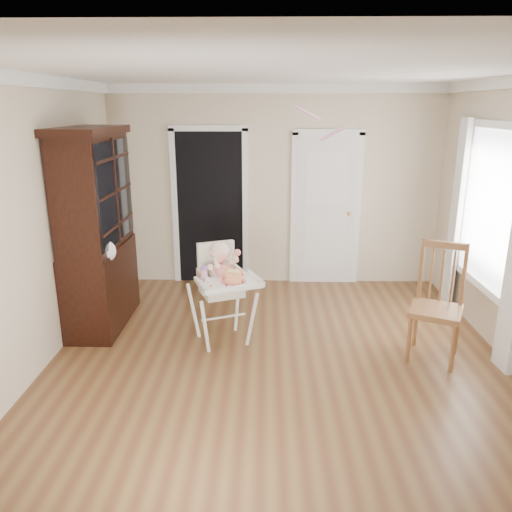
{
  "coord_description": "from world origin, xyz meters",
  "views": [
    {
      "loc": [
        -0.13,
        -4.32,
        2.41
      ],
      "look_at": [
        -0.22,
        0.45,
        0.98
      ],
      "focal_mm": 35.0,
      "sensor_mm": 36.0,
      "label": 1
    }
  ],
  "objects_px": {
    "sippy_cup": "(204,273)",
    "china_cabinet": "(97,230)",
    "high_chair": "(222,282)",
    "dining_chair": "(437,307)",
    "cake": "(233,276)"
  },
  "relations": [
    {
      "from": "sippy_cup",
      "to": "china_cabinet",
      "type": "bearing_deg",
      "value": 154.83
    },
    {
      "from": "sippy_cup",
      "to": "high_chair",
      "type": "bearing_deg",
      "value": 43.56
    },
    {
      "from": "sippy_cup",
      "to": "china_cabinet",
      "type": "distance_m",
      "value": 1.41
    },
    {
      "from": "china_cabinet",
      "to": "dining_chair",
      "type": "relative_size",
      "value": 1.92
    },
    {
      "from": "sippy_cup",
      "to": "dining_chair",
      "type": "xyz_separation_m",
      "value": [
        2.29,
        -0.15,
        -0.28
      ]
    },
    {
      "from": "china_cabinet",
      "to": "dining_chair",
      "type": "bearing_deg",
      "value": -11.78
    },
    {
      "from": "sippy_cup",
      "to": "dining_chair",
      "type": "relative_size",
      "value": 0.15
    },
    {
      "from": "cake",
      "to": "dining_chair",
      "type": "height_order",
      "value": "dining_chair"
    },
    {
      "from": "high_chair",
      "to": "sippy_cup",
      "type": "xyz_separation_m",
      "value": [
        -0.16,
        -0.15,
        0.15
      ]
    },
    {
      "from": "sippy_cup",
      "to": "dining_chair",
      "type": "height_order",
      "value": "dining_chair"
    },
    {
      "from": "cake",
      "to": "china_cabinet",
      "type": "height_order",
      "value": "china_cabinet"
    },
    {
      "from": "high_chair",
      "to": "sippy_cup",
      "type": "relative_size",
      "value": 6.41
    },
    {
      "from": "cake",
      "to": "sippy_cup",
      "type": "distance_m",
      "value": 0.31
    },
    {
      "from": "china_cabinet",
      "to": "high_chair",
      "type": "bearing_deg",
      "value": -17.17
    },
    {
      "from": "dining_chair",
      "to": "china_cabinet",
      "type": "bearing_deg",
      "value": -166.94
    }
  ]
}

